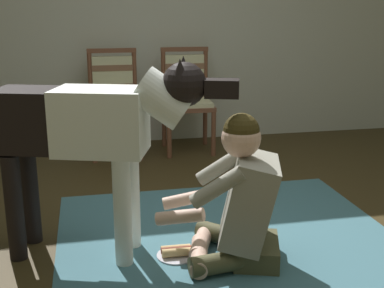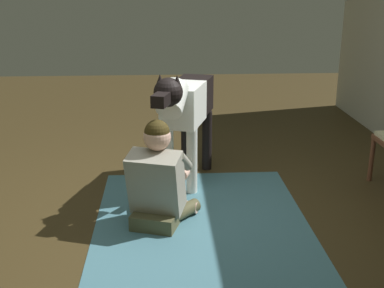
# 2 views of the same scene
# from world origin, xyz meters

# --- Properties ---
(ground_plane) EXTENTS (12.84, 12.84, 0.00)m
(ground_plane) POSITION_xyz_m (0.00, 0.00, 0.00)
(ground_plane) COLOR #3D3018
(back_wall) EXTENTS (7.42, 0.10, 2.60)m
(back_wall) POSITION_xyz_m (0.00, 2.53, 1.30)
(back_wall) COLOR beige
(back_wall) RESTS_ON ground
(area_rug) EXTENTS (2.05, 1.67, 0.01)m
(area_rug) POSITION_xyz_m (-0.00, 0.14, 0.00)
(area_rug) COLOR #437280
(area_rug) RESTS_ON ground
(dining_chair_left_of_pair) EXTENTS (0.46, 0.47, 0.98)m
(dining_chair_left_of_pair) POSITION_xyz_m (-0.55, 2.10, 0.54)
(dining_chair_left_of_pair) COLOR brown
(dining_chair_left_of_pair) RESTS_ON ground
(dining_chair_right_of_pair) EXTENTS (0.48, 0.48, 0.98)m
(dining_chair_right_of_pair) POSITION_xyz_m (0.14, 2.10, 0.54)
(dining_chair_right_of_pair) COLOR brown
(dining_chair_right_of_pair) RESTS_ON ground
(person_sitting_on_floor) EXTENTS (0.73, 0.60, 0.84)m
(person_sitting_on_floor) POSITION_xyz_m (-0.02, -0.19, 0.34)
(person_sitting_on_floor) COLOR brown
(person_sitting_on_floor) RESTS_ON ground
(large_dog) EXTENTS (1.43, 0.59, 1.12)m
(large_dog) POSITION_xyz_m (-0.78, 0.05, 0.74)
(large_dog) COLOR white
(large_dog) RESTS_ON ground
(hot_dog_on_plate) EXTENTS (0.22, 0.22, 0.06)m
(hot_dog_on_plate) POSITION_xyz_m (-0.35, -0.09, 0.03)
(hot_dog_on_plate) COLOR silver
(hot_dog_on_plate) RESTS_ON ground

